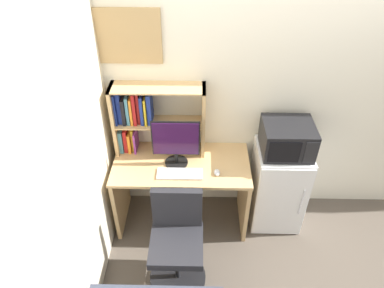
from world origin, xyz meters
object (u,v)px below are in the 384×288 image
at_px(hutch_bookshelf, 144,116).
at_px(desk_chair, 177,245).
at_px(keyboard, 180,174).
at_px(computer_mouse, 217,172).
at_px(mini_fridge, 277,186).
at_px(wall_corkboard, 120,37).
at_px(monitor, 176,142).
at_px(microwave, 287,138).

bearing_deg(hutch_bookshelf, desk_chair, -68.89).
height_order(keyboard, desk_chair, desk_chair).
xyz_separation_m(computer_mouse, mini_fridge, (0.62, 0.19, -0.35)).
bearing_deg(wall_corkboard, monitor, -34.38).
distance_m(hutch_bookshelf, desk_chair, 1.17).
distance_m(microwave, desk_chair, 1.34).
height_order(hutch_bookshelf, monitor, hutch_bookshelf).
bearing_deg(monitor, computer_mouse, -21.23).
relative_size(computer_mouse, wall_corkboard, 0.12).
bearing_deg(hutch_bookshelf, keyboard, -47.58).
relative_size(keyboard, mini_fridge, 0.45).
xyz_separation_m(monitor, keyboard, (0.04, -0.16, -0.24)).
bearing_deg(mini_fridge, wall_corkboard, 169.98).
bearing_deg(desk_chair, keyboard, 89.10).
bearing_deg(monitor, mini_fridge, 2.91).
relative_size(keyboard, computer_mouse, 5.04).
distance_m(computer_mouse, desk_chair, 0.71).
distance_m(monitor, keyboard, 0.29).
bearing_deg(wall_corkboard, computer_mouse, -28.80).
relative_size(hutch_bookshelf, computer_mouse, 10.40).
height_order(computer_mouse, desk_chair, desk_chair).
relative_size(monitor, computer_mouse, 5.73).
bearing_deg(microwave, hutch_bookshelf, 173.14).
distance_m(keyboard, mini_fridge, 1.03).
bearing_deg(keyboard, computer_mouse, 2.82).
distance_m(keyboard, wall_corkboard, 1.26).
height_order(microwave, desk_chair, microwave).
bearing_deg(microwave, wall_corkboard, 170.09).
height_order(monitor, computer_mouse, monitor).
distance_m(desk_chair, wall_corkboard, 1.79).
bearing_deg(monitor, microwave, 3.08).
bearing_deg(monitor, hutch_bookshelf, 145.04).
xyz_separation_m(monitor, mini_fridge, (0.99, 0.05, -0.57)).
height_order(keyboard, microwave, microwave).
height_order(monitor, keyboard, monitor).
bearing_deg(wall_corkboard, desk_chair, -63.36).
relative_size(keyboard, wall_corkboard, 0.60).
xyz_separation_m(mini_fridge, desk_chair, (-0.96, -0.69, -0.03)).
bearing_deg(computer_mouse, microwave, 17.59).
relative_size(hutch_bookshelf, microwave, 1.88).
distance_m(hutch_bookshelf, wall_corkboard, 0.73).
bearing_deg(mini_fridge, hutch_bookshelf, 173.01).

